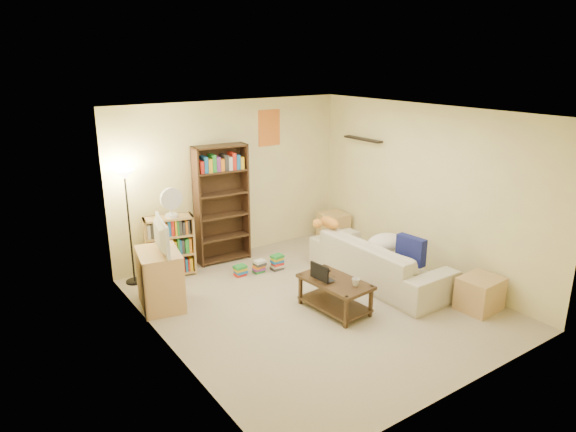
{
  "coord_description": "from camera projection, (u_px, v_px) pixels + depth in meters",
  "views": [
    {
      "loc": [
        -3.78,
        -4.85,
        3.14
      ],
      "look_at": [
        0.0,
        0.66,
        1.05
      ],
      "focal_mm": 32.0,
      "sensor_mm": 36.0,
      "label": 1
    }
  ],
  "objects": [
    {
      "name": "tv_remote",
      "position": [
        324.0,
        270.0,
        6.8
      ],
      "size": [
        0.11,
        0.17,
        0.02
      ],
      "primitive_type": "cube",
      "rotation": [
        0.0,
        0.0,
        0.39
      ],
      "color": "black",
      "rests_on": "coffee_table"
    },
    {
      "name": "room",
      "position": [
        318.0,
        185.0,
        6.32
      ],
      "size": [
        4.5,
        4.54,
        2.52
      ],
      "color": "#BEAB8F",
      "rests_on": "ground"
    },
    {
      "name": "laptop",
      "position": [
        327.0,
        278.0,
        6.56
      ],
      "size": [
        0.31,
        0.2,
        0.02
      ],
      "primitive_type": "imported",
      "rotation": [
        0.0,
        0.0,
        1.58
      ],
      "color": "black",
      "rests_on": "coffee_table"
    },
    {
      "name": "tv_stand",
      "position": [
        160.0,
        279.0,
        6.63
      ],
      "size": [
        0.64,
        0.8,
        0.76
      ],
      "primitive_type": "cube",
      "rotation": [
        0.0,
        0.0,
        -0.19
      ],
      "color": "tan",
      "rests_on": "ground"
    },
    {
      "name": "mug",
      "position": [
        356.0,
        282.0,
        6.34
      ],
      "size": [
        0.1,
        0.1,
        0.1
      ],
      "primitive_type": "imported",
      "rotation": [
        0.0,
        0.0,
        -0.0
      ],
      "color": "silver",
      "rests_on": "coffee_table"
    },
    {
      "name": "cream_blanket",
      "position": [
        385.0,
        243.0,
        7.44
      ],
      "size": [
        0.59,
        0.42,
        0.25
      ],
      "primitive_type": "ellipsoid",
      "color": "white",
      "rests_on": "sofa"
    },
    {
      "name": "floor_lamp",
      "position": [
        126.0,
        194.0,
        7.05
      ],
      "size": [
        0.28,
        0.28,
        1.66
      ],
      "color": "black",
      "rests_on": "ground"
    },
    {
      "name": "tall_bookshelf",
      "position": [
        222.0,
        201.0,
        7.96
      ],
      "size": [
        0.85,
        0.34,
        1.86
      ],
      "rotation": [
        0.0,
        0.0,
        -0.07
      ],
      "color": "#3B2316",
      "rests_on": "ground"
    },
    {
      "name": "end_cabinet",
      "position": [
        480.0,
        294.0,
        6.6
      ],
      "size": [
        0.55,
        0.47,
        0.44
      ],
      "primitive_type": "cube",
      "rotation": [
        0.0,
        0.0,
        0.07
      ],
      "color": "tan",
      "rests_on": "ground"
    },
    {
      "name": "navy_pillow",
      "position": [
        411.0,
        250.0,
        6.98
      ],
      "size": [
        0.17,
        0.43,
        0.38
      ],
      "primitive_type": "cube",
      "rotation": [
        0.0,
        0.0,
        1.68
      ],
      "color": "navy",
      "rests_on": "sofa"
    },
    {
      "name": "short_bookshelf",
      "position": [
        170.0,
        246.0,
        7.56
      ],
      "size": [
        0.75,
        0.43,
        0.91
      ],
      "rotation": [
        0.0,
        0.0,
        -0.22
      ],
      "color": "tan",
      "rests_on": "ground"
    },
    {
      "name": "television",
      "position": [
        157.0,
        236.0,
        6.46
      ],
      "size": [
        0.77,
        0.38,
        0.42
      ],
      "primitive_type": "imported",
      "rotation": [
        0.0,
        0.0,
        1.38
      ],
      "color": "black",
      "rests_on": "tv_stand"
    },
    {
      "name": "sofa",
      "position": [
        379.0,
        261.0,
        7.38
      ],
      "size": [
        2.22,
        0.89,
        0.64
      ],
      "primitive_type": "imported",
      "rotation": [
        0.0,
        0.0,
        1.58
      ],
      "color": "beige",
      "rests_on": "ground"
    },
    {
      "name": "coffee_table",
      "position": [
        335.0,
        291.0,
        6.56
      ],
      "size": [
        0.61,
        0.99,
        0.42
      ],
      "rotation": [
        0.0,
        0.0,
        0.09
      ],
      "color": "#3C2B17",
      "rests_on": "ground"
    },
    {
      "name": "laptop_screen",
      "position": [
        319.0,
        272.0,
        6.44
      ],
      "size": [
        0.04,
        0.31,
        0.21
      ],
      "primitive_type": "cube",
      "rotation": [
        0.0,
        0.0,
        0.09
      ],
      "color": "white",
      "rests_on": "laptop"
    },
    {
      "name": "desk_fan",
      "position": [
        171.0,
        202.0,
        7.35
      ],
      "size": [
        0.32,
        0.18,
        0.44
      ],
      "color": "silver",
      "rests_on": "short_bookshelf"
    },
    {
      "name": "book_stacks",
      "position": [
        261.0,
        266.0,
        7.76
      ],
      "size": [
        0.78,
        0.27,
        0.23
      ],
      "color": "red",
      "rests_on": "ground"
    },
    {
      "name": "tabby_cat",
      "position": [
        327.0,
        222.0,
        7.76
      ],
      "size": [
        0.5,
        0.18,
        0.17
      ],
      "color": "orange",
      "rests_on": "sofa"
    },
    {
      "name": "side_table",
      "position": [
        333.0,
        227.0,
        9.03
      ],
      "size": [
        0.5,
        0.5,
        0.51
      ],
      "primitive_type": "cube",
      "rotation": [
        0.0,
        0.0,
        -0.12
      ],
      "color": "tan",
      "rests_on": "ground"
    }
  ]
}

